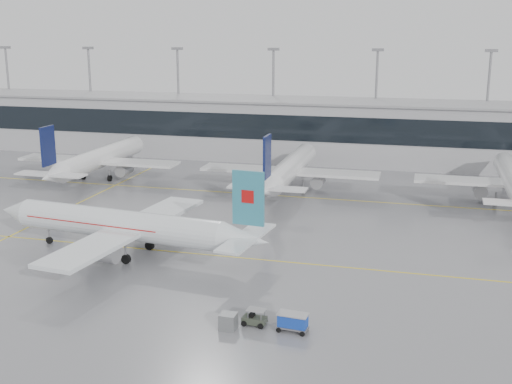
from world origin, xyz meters
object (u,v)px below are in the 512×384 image
(air_canada_jet, at_px, (128,226))
(baggage_cart, at_px, (293,321))
(baggage_tug, at_px, (254,319))
(gse_unit, at_px, (228,321))

(air_canada_jet, relative_size, baggage_cart, 12.91)
(baggage_cart, bearing_deg, baggage_tug, -180.00)
(air_canada_jet, xyz_separation_m, baggage_tug, (19.21, -14.29, -3.08))
(baggage_tug, bearing_deg, gse_unit, -140.86)
(air_canada_jet, distance_m, baggage_cart, 27.21)
(baggage_tug, distance_m, baggage_cart, 3.63)
(air_canada_jet, distance_m, gse_unit, 23.42)
(air_canada_jet, bearing_deg, baggage_cart, 154.01)
(air_canada_jet, height_order, baggage_tug, air_canada_jet)
(baggage_tug, distance_m, gse_unit, 2.48)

